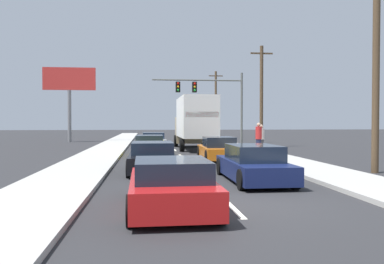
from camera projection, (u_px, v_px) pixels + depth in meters
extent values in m
plane|color=#2B2B2D|center=(170.00, 146.00, 34.86)|extent=(140.00, 140.00, 0.00)
cube|color=#B2AFA8|center=(239.00, 148.00, 30.43)|extent=(2.61, 80.00, 0.14)
cube|color=#B2AFA8|center=(108.00, 149.00, 29.35)|extent=(2.61, 80.00, 0.14)
cube|color=silver|center=(234.00, 209.00, 9.44)|extent=(0.14, 2.00, 0.01)
cube|color=silver|center=(204.00, 179.00, 14.41)|extent=(0.14, 2.00, 0.01)
cube|color=silver|center=(189.00, 164.00, 19.38)|extent=(0.14, 2.00, 0.01)
cube|color=silver|center=(181.00, 156.00, 24.34)|extent=(0.14, 2.00, 0.01)
cube|color=silver|center=(175.00, 150.00, 29.31)|extent=(0.14, 2.00, 0.01)
cube|color=silver|center=(171.00, 146.00, 34.28)|extent=(0.14, 2.00, 0.01)
cube|color=silver|center=(168.00, 143.00, 39.25)|extent=(0.14, 2.00, 0.01)
cube|color=silver|center=(165.00, 141.00, 44.21)|extent=(0.14, 2.00, 0.01)
cube|color=silver|center=(164.00, 139.00, 49.18)|extent=(0.14, 2.00, 0.01)
cube|color=silver|center=(162.00, 137.00, 54.15)|extent=(0.14, 2.00, 0.01)
cube|color=silver|center=(161.00, 136.00, 59.11)|extent=(0.14, 2.00, 0.01)
cube|color=#B7BABF|center=(153.00, 142.00, 32.14)|extent=(1.97, 4.41, 0.58)
cube|color=#192333|center=(153.00, 136.00, 31.85)|extent=(1.70, 2.15, 0.49)
cylinder|color=black|center=(142.00, 143.00, 33.65)|extent=(0.23, 0.64, 0.64)
cylinder|color=black|center=(163.00, 142.00, 33.88)|extent=(0.23, 0.64, 0.64)
cylinder|color=black|center=(142.00, 145.00, 30.40)|extent=(0.23, 0.64, 0.64)
cylinder|color=black|center=(165.00, 145.00, 30.63)|extent=(0.23, 0.64, 0.64)
cube|color=yellow|center=(149.00, 147.00, 24.72)|extent=(1.89, 4.53, 0.68)
cube|color=#192333|center=(149.00, 139.00, 24.70)|extent=(1.64, 2.18, 0.41)
cylinder|color=black|center=(136.00, 148.00, 26.34)|extent=(0.23, 0.64, 0.64)
cylinder|color=black|center=(163.00, 148.00, 26.51)|extent=(0.23, 0.64, 0.64)
cylinder|color=black|center=(134.00, 152.00, 22.95)|extent=(0.23, 0.64, 0.64)
cylinder|color=black|center=(164.00, 152.00, 23.12)|extent=(0.23, 0.64, 0.64)
cube|color=black|center=(152.00, 161.00, 16.51)|extent=(1.89, 4.48, 0.61)
cube|color=#192333|center=(152.00, 148.00, 16.56)|extent=(1.65, 2.31, 0.48)
cylinder|color=black|center=(132.00, 160.00, 18.09)|extent=(0.22, 0.64, 0.64)
cylinder|color=black|center=(171.00, 160.00, 18.29)|extent=(0.22, 0.64, 0.64)
cylinder|color=black|center=(129.00, 169.00, 14.74)|extent=(0.22, 0.64, 0.64)
cylinder|color=black|center=(177.00, 168.00, 14.94)|extent=(0.22, 0.64, 0.64)
cube|color=red|center=(171.00, 190.00, 9.54)|extent=(1.92, 4.34, 0.60)
cube|color=#192333|center=(172.00, 169.00, 9.19)|extent=(1.67, 2.15, 0.45)
cylinder|color=black|center=(135.00, 185.00, 11.02)|extent=(0.23, 0.64, 0.64)
cylinder|color=black|center=(198.00, 184.00, 11.24)|extent=(0.23, 0.64, 0.64)
cylinder|color=black|center=(132.00, 211.00, 7.83)|extent=(0.23, 0.64, 0.64)
cylinder|color=black|center=(220.00, 208.00, 8.05)|extent=(0.23, 0.64, 0.64)
cube|color=white|center=(196.00, 117.00, 29.12)|extent=(2.38, 6.41, 2.87)
cube|color=red|center=(202.00, 114.00, 25.96)|extent=(2.13, 0.04, 0.36)
cube|color=tan|center=(190.00, 130.00, 33.43)|extent=(2.28, 2.21, 2.14)
cylinder|color=black|center=(176.00, 141.00, 33.32)|extent=(0.30, 0.96, 0.96)
cylinder|color=black|center=(203.00, 141.00, 33.58)|extent=(0.30, 0.96, 0.96)
cylinder|color=black|center=(182.00, 145.00, 27.77)|extent=(0.30, 0.96, 0.96)
cylinder|color=black|center=(215.00, 144.00, 28.03)|extent=(0.30, 0.96, 0.96)
cube|color=orange|center=(218.00, 152.00, 21.89)|extent=(1.82, 4.60, 0.56)
cube|color=#192333|center=(219.00, 142.00, 21.60)|extent=(1.57, 2.05, 0.54)
cylinder|color=black|center=(200.00, 151.00, 23.55)|extent=(0.23, 0.64, 0.64)
cylinder|color=black|center=(227.00, 151.00, 23.70)|extent=(0.23, 0.64, 0.64)
cylinder|color=black|center=(207.00, 157.00, 20.09)|extent=(0.23, 0.64, 0.64)
cylinder|color=black|center=(240.00, 156.00, 20.24)|extent=(0.23, 0.64, 0.64)
cube|color=#141E4C|center=(253.00, 169.00, 13.92)|extent=(1.77, 4.69, 0.58)
cube|color=#192333|center=(254.00, 153.00, 13.88)|extent=(1.55, 2.43, 0.53)
cylinder|color=black|center=(220.00, 166.00, 15.61)|extent=(0.22, 0.64, 0.64)
cylinder|color=black|center=(262.00, 166.00, 15.79)|extent=(0.22, 0.64, 0.64)
cylinder|color=black|center=(242.00, 180.00, 12.05)|extent=(0.22, 0.64, 0.64)
cylinder|color=black|center=(295.00, 179.00, 12.23)|extent=(0.22, 0.64, 0.64)
cylinder|color=#595B56|center=(242.00, 108.00, 37.81)|extent=(0.20, 0.20, 6.63)
cylinder|color=#595B56|center=(197.00, 80.00, 37.28)|extent=(8.34, 0.14, 0.14)
cube|color=black|center=(194.00, 87.00, 37.26)|extent=(0.40, 0.56, 0.95)
sphere|color=red|center=(195.00, 84.00, 36.95)|extent=(0.20, 0.20, 0.20)
sphere|color=orange|center=(195.00, 87.00, 36.96)|extent=(0.20, 0.20, 0.20)
sphere|color=green|center=(195.00, 90.00, 36.96)|extent=(0.20, 0.20, 0.20)
cube|color=black|center=(178.00, 87.00, 37.09)|extent=(0.40, 0.56, 0.95)
sphere|color=red|center=(178.00, 83.00, 36.78)|extent=(0.20, 0.20, 0.20)
sphere|color=orange|center=(178.00, 87.00, 36.78)|extent=(0.20, 0.20, 0.20)
sphere|color=green|center=(178.00, 90.00, 36.79)|extent=(0.20, 0.20, 0.20)
cylinder|color=brown|center=(376.00, 42.00, 16.06)|extent=(0.28, 0.28, 10.45)
cylinder|color=brown|center=(261.00, 97.00, 32.41)|extent=(0.28, 0.28, 8.13)
cube|color=brown|center=(262.00, 53.00, 32.33)|extent=(1.80, 0.12, 0.12)
cylinder|color=brown|center=(216.00, 105.00, 52.31)|extent=(0.28, 0.28, 8.59)
cube|color=brown|center=(216.00, 76.00, 52.22)|extent=(1.80, 0.12, 0.12)
cylinder|color=slate|center=(70.00, 116.00, 40.98)|extent=(0.36, 0.36, 5.27)
cube|color=red|center=(69.00, 79.00, 40.89)|extent=(5.23, 0.20, 2.28)
cylinder|color=#1E233F|center=(259.00, 146.00, 24.42)|extent=(0.32, 0.32, 0.86)
cylinder|color=red|center=(259.00, 133.00, 24.40)|extent=(0.38, 0.38, 0.76)
sphere|color=tan|center=(259.00, 125.00, 24.39)|extent=(0.23, 0.23, 0.23)
cylinder|color=#3F3F42|center=(261.00, 146.00, 25.27)|extent=(0.32, 0.32, 0.81)
cylinder|color=beige|center=(261.00, 134.00, 25.25)|extent=(0.38, 0.38, 0.71)
sphere|color=tan|center=(261.00, 126.00, 25.24)|extent=(0.22, 0.22, 0.22)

